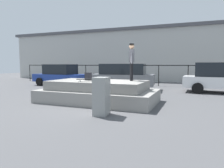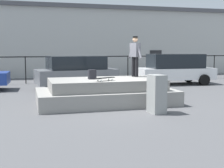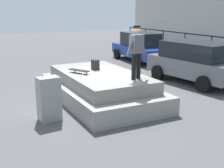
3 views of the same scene
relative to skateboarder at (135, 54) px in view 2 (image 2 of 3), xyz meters
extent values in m
plane|color=#4C4C4F|center=(-1.07, -0.91, -1.91)|extent=(60.00, 60.00, 0.00)
cube|color=gray|center=(-1.39, -0.59, -1.63)|extent=(5.16, 2.78, 0.55)
cube|color=gray|center=(-1.39, -0.59, -1.15)|extent=(4.23, 2.28, 0.41)
cylinder|color=black|center=(0.03, -0.11, -0.54)|extent=(0.14, 0.14, 0.81)
cylinder|color=black|center=(-0.03, 0.11, -0.54)|extent=(0.14, 0.14, 0.81)
cube|color=#595960|center=(0.00, 0.00, 0.15)|extent=(0.36, 0.49, 0.57)
cylinder|color=#595960|center=(0.08, -0.26, 0.10)|extent=(0.19, 0.36, 0.60)
cylinder|color=#595960|center=(-0.08, 0.26, 0.10)|extent=(0.19, 0.36, 0.60)
sphere|color=tan|center=(0.00, 0.00, 0.57)|extent=(0.22, 0.22, 0.22)
cylinder|color=black|center=(0.00, 0.00, 0.67)|extent=(0.26, 0.26, 0.05)
cube|color=black|center=(-1.60, -1.28, -0.84)|extent=(0.80, 0.55, 0.02)
cylinder|color=silver|center=(-1.32, -1.25, -0.92)|extent=(0.06, 0.05, 0.06)
cylinder|color=silver|center=(-1.41, -1.07, -0.92)|extent=(0.06, 0.05, 0.06)
cylinder|color=silver|center=(-1.78, -1.49, -0.92)|extent=(0.06, 0.05, 0.06)
cylinder|color=silver|center=(-1.88, -1.31, -0.92)|extent=(0.06, 0.05, 0.06)
cube|color=black|center=(-1.91, -0.53, -0.77)|extent=(0.30, 0.23, 0.36)
cube|color=slate|center=(-1.79, 4.11, -1.23)|extent=(4.31, 2.43, 0.73)
cube|color=black|center=(-1.79, 4.11, -0.52)|extent=(3.06, 2.05, 0.69)
cylinder|color=black|center=(-3.17, 4.95, -1.59)|extent=(0.66, 0.30, 0.64)
cylinder|color=black|center=(-2.93, 2.97, -1.59)|extent=(0.66, 0.30, 0.64)
cylinder|color=black|center=(-0.64, 5.25, -1.59)|extent=(0.66, 0.30, 0.64)
cylinder|color=black|center=(-0.40, 3.27, -1.59)|extent=(0.66, 0.30, 0.64)
cube|color=white|center=(4.26, 4.76, -1.26)|extent=(4.53, 2.07, 0.65)
cube|color=black|center=(4.26, 4.76, -0.52)|extent=(3.18, 1.79, 0.83)
cylinder|color=black|center=(2.92, 5.79, -1.59)|extent=(0.65, 0.25, 0.64)
cylinder|color=black|center=(2.84, 3.85, -1.59)|extent=(0.65, 0.25, 0.64)
cylinder|color=black|center=(5.68, 5.67, -1.59)|extent=(0.65, 0.25, 0.64)
cylinder|color=black|center=(5.60, 3.74, -1.59)|extent=(0.65, 0.25, 0.64)
cube|color=gray|center=(-0.22, -2.73, -1.28)|extent=(0.49, 0.64, 1.26)
cylinder|color=black|center=(-4.34, 7.51, -1.08)|extent=(0.06, 0.06, 1.66)
cylinder|color=black|center=(-2.16, 7.51, -1.08)|extent=(0.06, 0.06, 1.66)
cylinder|color=black|center=(0.02, 7.51, -1.08)|extent=(0.06, 0.06, 1.66)
cylinder|color=black|center=(2.21, 7.51, -1.08)|extent=(0.06, 0.06, 1.66)
cylinder|color=black|center=(4.39, 7.51, -1.08)|extent=(0.06, 0.06, 1.66)
cylinder|color=black|center=(6.57, 7.51, -1.08)|extent=(0.06, 0.06, 1.66)
cylinder|color=black|center=(8.75, 7.51, -1.08)|extent=(0.06, 0.06, 1.66)
cube|color=black|center=(-1.07, 7.51, -0.29)|extent=(24.00, 0.04, 0.06)
cube|color=#B2B2AD|center=(-1.07, 14.84, 0.64)|extent=(33.94, 7.63, 5.11)
cube|color=#4C4C51|center=(-1.07, 14.84, 3.35)|extent=(34.61, 8.01, 0.30)
cube|color=#262628|center=(5.72, 11.02, -0.91)|extent=(1.00, 0.06, 2.00)
camera|label=1|loc=(2.60, -8.83, -0.23)|focal=32.74mm
camera|label=2|loc=(-4.31, -11.95, 0.18)|focal=49.62mm
camera|label=3|loc=(7.78, -4.85, 1.21)|focal=48.14mm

